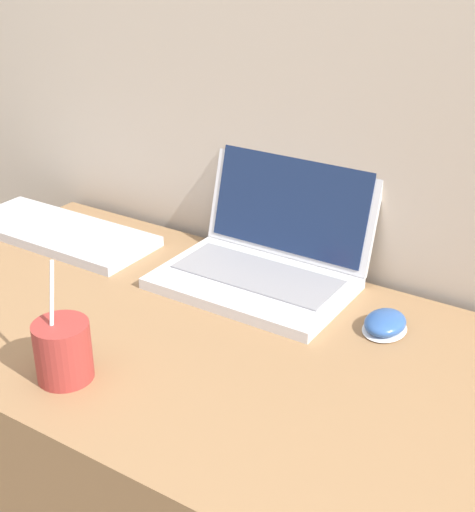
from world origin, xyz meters
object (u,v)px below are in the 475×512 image
laptop (267,251)px  external_keyboard (60,232)px  computer_mouse (385,324)px  drink_cup (63,350)px

laptop → external_keyboard: size_ratio=0.81×
computer_mouse → external_keyboard: 0.71m
drink_cup → computer_mouse: bearing=47.4°
laptop → drink_cup: 0.44m
external_keyboard → laptop: bearing=9.7°
laptop → drink_cup: bearing=-101.2°
drink_cup → external_keyboard: (-0.37, 0.35, -0.04)m
drink_cup → external_keyboard: 0.51m
drink_cup → computer_mouse: size_ratio=2.06×
computer_mouse → laptop: bearing=167.2°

